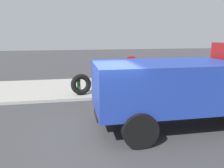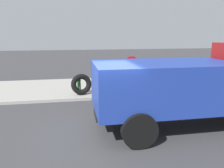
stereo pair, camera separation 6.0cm
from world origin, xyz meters
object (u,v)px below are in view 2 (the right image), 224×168
Objects in this scene: loose_tire at (81,84)px; dump_truck_blue at (197,83)px; fire_hydrant at (79,86)px; stop_sign at (131,68)px.

loose_tire is 5.97m from dump_truck_blue.
fire_hydrant is 0.76× the size of loose_tire.
stop_sign is 0.29× the size of dump_truck_blue.
dump_truck_blue reaches higher than loose_tire.
stop_sign is (2.76, -0.54, 0.97)m from fire_hydrant.
stop_sign is at bearing 108.53° from dump_truck_blue.
loose_tire is (0.12, -0.22, 0.12)m from fire_hydrant.
loose_tire is 2.79m from stop_sign.
fire_hydrant is at bearing 132.01° from dump_truck_blue.
dump_truck_blue reaches higher than stop_sign.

